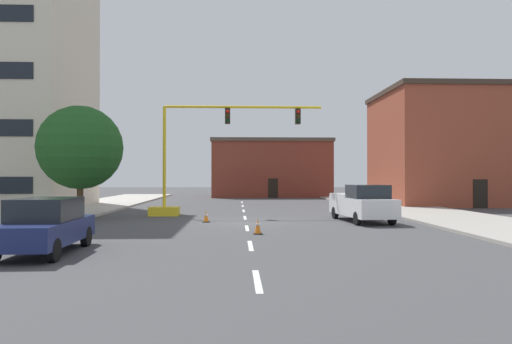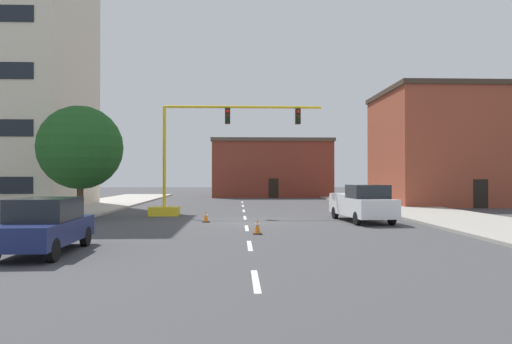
{
  "view_description": "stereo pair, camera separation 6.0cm",
  "coord_description": "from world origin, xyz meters",
  "px_view_note": "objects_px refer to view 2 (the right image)",
  "views": [
    {
      "loc": [
        -0.47,
        -24.82,
        2.42
      ],
      "look_at": [
        0.69,
        3.61,
        2.7
      ],
      "focal_mm": 32.71,
      "sensor_mm": 36.0,
      "label": 1
    },
    {
      "loc": [
        -0.41,
        -24.82,
        2.42
      ],
      "look_at": [
        0.69,
        3.61,
        2.7
      ],
      "focal_mm": 32.71,
      "sensor_mm": 36.0,
      "label": 2
    }
  ],
  "objects_px": {
    "tree_left_near": "(80,148)",
    "sedan_navy_near_left": "(44,225)",
    "traffic_signal_gantry": "(188,178)",
    "pickup_truck_white": "(362,203)",
    "traffic_cone_roadside_b": "(206,217)",
    "traffic_cone_roadside_a": "(257,227)"
  },
  "relations": [
    {
      "from": "traffic_signal_gantry",
      "to": "pickup_truck_white",
      "type": "height_order",
      "value": "traffic_signal_gantry"
    },
    {
      "from": "pickup_truck_white",
      "to": "sedan_navy_near_left",
      "type": "distance_m",
      "value": 16.06
    },
    {
      "from": "traffic_cone_roadside_a",
      "to": "traffic_cone_roadside_b",
      "type": "relative_size",
      "value": 1.07
    },
    {
      "from": "tree_left_near",
      "to": "pickup_truck_white",
      "type": "xyz_separation_m",
      "value": [
        15.66,
        -2.29,
        -3.1
      ]
    },
    {
      "from": "sedan_navy_near_left",
      "to": "traffic_signal_gantry",
      "type": "bearing_deg",
      "value": 77.87
    },
    {
      "from": "tree_left_near",
      "to": "sedan_navy_near_left",
      "type": "relative_size",
      "value": 1.43
    },
    {
      "from": "tree_left_near",
      "to": "sedan_navy_near_left",
      "type": "xyz_separation_m",
      "value": [
        2.92,
        -12.06,
        -3.19
      ]
    },
    {
      "from": "traffic_signal_gantry",
      "to": "traffic_cone_roadside_b",
      "type": "bearing_deg",
      "value": -71.58
    },
    {
      "from": "traffic_signal_gantry",
      "to": "traffic_cone_roadside_a",
      "type": "relative_size",
      "value": 16.46
    },
    {
      "from": "pickup_truck_white",
      "to": "traffic_cone_roadside_b",
      "type": "xyz_separation_m",
      "value": [
        -8.34,
        0.07,
        -0.68
      ]
    },
    {
      "from": "tree_left_near",
      "to": "traffic_cone_roadside_a",
      "type": "distance_m",
      "value": 12.9
    },
    {
      "from": "traffic_cone_roadside_a",
      "to": "pickup_truck_white",
      "type": "bearing_deg",
      "value": 41.54
    },
    {
      "from": "tree_left_near",
      "to": "traffic_cone_roadside_a",
      "type": "xyz_separation_m",
      "value": [
        9.84,
        -7.45,
        -3.76
      ]
    },
    {
      "from": "sedan_navy_near_left",
      "to": "traffic_cone_roadside_b",
      "type": "relative_size",
      "value": 7.5
    },
    {
      "from": "tree_left_near",
      "to": "pickup_truck_white",
      "type": "distance_m",
      "value": 16.13
    },
    {
      "from": "pickup_truck_white",
      "to": "sedan_navy_near_left",
      "type": "xyz_separation_m",
      "value": [
        -12.74,
        -9.77,
        -0.09
      ]
    },
    {
      "from": "traffic_cone_roadside_a",
      "to": "traffic_signal_gantry",
      "type": "bearing_deg",
      "value": 112.53
    },
    {
      "from": "traffic_signal_gantry",
      "to": "tree_left_near",
      "type": "height_order",
      "value": "traffic_signal_gantry"
    },
    {
      "from": "sedan_navy_near_left",
      "to": "tree_left_near",
      "type": "bearing_deg",
      "value": 103.61
    },
    {
      "from": "tree_left_near",
      "to": "traffic_cone_roadside_b",
      "type": "distance_m",
      "value": 8.54
    },
    {
      "from": "tree_left_near",
      "to": "traffic_cone_roadside_a",
      "type": "height_order",
      "value": "tree_left_near"
    },
    {
      "from": "traffic_cone_roadside_b",
      "to": "sedan_navy_near_left",
      "type": "bearing_deg",
      "value": -114.14
    }
  ]
}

